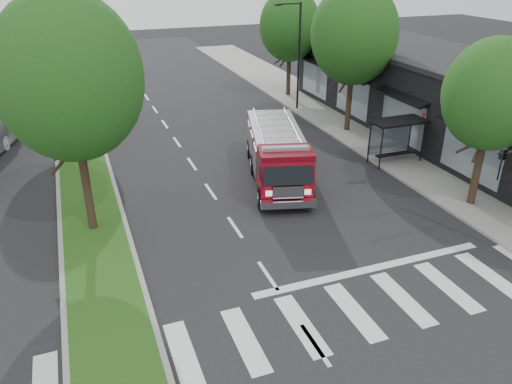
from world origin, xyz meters
TOP-DOWN VIEW (x-y plane):
  - ground at (0.00, 0.00)m, footprint 140.00×140.00m
  - sidewalk_right at (12.50, 10.00)m, footprint 5.00×80.00m
  - median at (-6.00, 18.00)m, footprint 3.00×50.00m
  - storefront_row at (17.00, 10.00)m, footprint 8.00×30.00m
  - bus_shelter at (11.20, 8.15)m, footprint 3.20×1.60m
  - tree_right_near at (11.50, 2.00)m, footprint 4.40×4.40m
  - tree_right_mid at (11.50, 14.00)m, footprint 5.60×5.60m
  - tree_right_far at (11.50, 24.00)m, footprint 5.00×5.00m
  - tree_median_near at (-6.00, 6.00)m, footprint 5.80×5.80m
  - tree_median_far at (-6.00, 20.00)m, footprint 5.60×5.60m
  - streetlight_right_far at (10.35, 20.00)m, footprint 2.11×0.20m
  - fire_engine at (3.83, 8.29)m, footprint 4.81×9.10m

SIDE VIEW (x-z plane):
  - ground at x=0.00m, z-range 0.00..0.00m
  - sidewalk_right at x=12.50m, z-range 0.00..0.15m
  - median at x=-6.00m, z-range 0.00..0.16m
  - fire_engine at x=3.83m, z-range -0.06..2.97m
  - bus_shelter at x=11.20m, z-range 0.73..3.34m
  - storefront_row at x=17.00m, z-range 0.00..5.00m
  - streetlight_right_far at x=10.35m, z-range 0.48..8.48m
  - tree_right_near at x=11.50m, z-range 1.48..9.53m
  - tree_right_far at x=11.50m, z-range 1.47..10.20m
  - tree_right_mid at x=11.50m, z-range 1.63..11.35m
  - tree_median_far at x=-6.00m, z-range 1.63..11.35m
  - tree_median_near at x=-6.00m, z-range 1.73..11.89m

